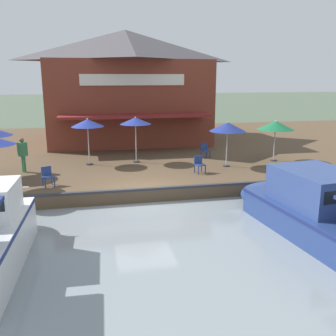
% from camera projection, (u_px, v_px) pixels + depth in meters
% --- Properties ---
extents(ground_plane, '(220.00, 220.00, 0.00)m').
position_uv_depth(ground_plane, '(144.00, 205.00, 15.82)').
color(ground_plane, '#4C5B47').
extents(quay_deck, '(22.00, 56.00, 0.60)m').
position_uv_depth(quay_deck, '(121.00, 150.00, 26.21)').
color(quay_deck, brown).
rests_on(quay_deck, ground).
extents(quay_edge_fender, '(0.20, 50.40, 0.10)m').
position_uv_depth(quay_edge_fender, '(143.00, 189.00, 15.76)').
color(quay_edge_fender, '#2D2D33').
rests_on(quay_edge_fender, quay_deck).
extents(waterfront_restaurant, '(10.57, 11.63, 7.98)m').
position_uv_depth(waterfront_restaurant, '(126.00, 85.00, 27.84)').
color(waterfront_restaurant, brown).
rests_on(waterfront_restaurant, quay_deck).
extents(patio_umbrella_mid_patio_left, '(2.03, 2.03, 2.31)m').
position_uv_depth(patio_umbrella_mid_patio_left, '(276.00, 125.00, 20.92)').
color(patio_umbrella_mid_patio_left, '#B7B7B7').
rests_on(patio_umbrella_mid_patio_left, quay_deck).
extents(patio_umbrella_mid_patio_right, '(1.72, 1.72, 2.55)m').
position_uv_depth(patio_umbrella_mid_patio_right, '(136.00, 121.00, 20.51)').
color(patio_umbrella_mid_patio_right, '#B7B7B7').
rests_on(patio_umbrella_mid_patio_right, quay_deck).
extents(patio_umbrella_back_row, '(1.91, 1.91, 2.40)m').
position_uv_depth(patio_umbrella_back_row, '(228.00, 127.00, 19.57)').
color(patio_umbrella_back_row, '#B7B7B7').
rests_on(patio_umbrella_back_row, quay_deck).
extents(patio_umbrella_near_quay_edge, '(1.73, 1.73, 2.52)m').
position_uv_depth(patio_umbrella_near_quay_edge, '(87.00, 123.00, 19.90)').
color(patio_umbrella_near_quay_edge, '#B7B7B7').
rests_on(patio_umbrella_near_quay_edge, quay_deck).
extents(cafe_chair_far_corner_seat, '(0.53, 0.53, 0.85)m').
position_uv_depth(cafe_chair_far_corner_seat, '(199.00, 163.00, 18.58)').
color(cafe_chair_far_corner_seat, navy).
rests_on(cafe_chair_far_corner_seat, quay_deck).
extents(cafe_chair_mid_patio, '(0.52, 0.52, 0.85)m').
position_uv_depth(cafe_chair_mid_patio, '(205.00, 150.00, 22.16)').
color(cafe_chair_mid_patio, navy).
rests_on(cafe_chair_mid_patio, quay_deck).
extents(cafe_chair_under_first_umbrella, '(0.58, 0.58, 0.85)m').
position_uv_depth(cafe_chair_under_first_umbrella, '(47.00, 175.00, 16.34)').
color(cafe_chair_under_first_umbrella, navy).
rests_on(cafe_chair_under_first_umbrella, quay_deck).
extents(person_at_quay_edge, '(0.49, 0.49, 1.74)m').
position_uv_depth(person_at_quay_edge, '(23.00, 151.00, 18.57)').
color(person_at_quay_edge, '#337547').
rests_on(person_at_quay_edge, quay_deck).
extents(motorboat_outer_channel, '(9.26, 3.69, 2.12)m').
position_uv_depth(motorboat_outer_channel, '(323.00, 214.00, 12.48)').
color(motorboat_outer_channel, navy).
rests_on(motorboat_outer_channel, river_water).
extents(tree_behind_restaurant, '(5.07, 4.83, 7.32)m').
position_uv_depth(tree_behind_restaurant, '(87.00, 76.00, 31.64)').
color(tree_behind_restaurant, brown).
rests_on(tree_behind_restaurant, quay_deck).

